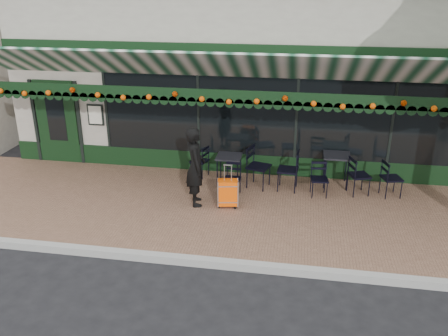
% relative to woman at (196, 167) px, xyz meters
% --- Properties ---
extents(ground, '(80.00, 80.00, 0.00)m').
position_rel_woman_xyz_m(ground, '(0.65, -2.05, -1.02)').
color(ground, black).
rests_on(ground, ground).
extents(sidewalk, '(18.00, 4.00, 0.15)m').
position_rel_woman_xyz_m(sidewalk, '(0.65, -0.05, -0.95)').
color(sidewalk, brown).
rests_on(sidewalk, ground).
extents(curb, '(18.00, 0.16, 0.15)m').
position_rel_woman_xyz_m(curb, '(0.65, -2.13, -0.95)').
color(curb, '#9E9E99').
rests_on(curb, ground).
extents(restaurant_building, '(12.00, 9.60, 4.50)m').
position_rel_woman_xyz_m(restaurant_building, '(0.65, 5.78, 1.25)').
color(restaurant_building, gray).
rests_on(restaurant_building, ground).
extents(woman, '(0.59, 0.73, 1.74)m').
position_rel_woman_xyz_m(woman, '(0.00, 0.00, 0.00)').
color(woman, black).
rests_on(woman, sidewalk).
extents(suitcase, '(0.46, 0.31, 0.97)m').
position_rel_woman_xyz_m(suitcase, '(0.71, -0.05, -0.55)').
color(suitcase, '#FF5508').
rests_on(suitcase, sidewalk).
extents(cafe_table_a, '(0.62, 0.62, 0.76)m').
position_rel_woman_xyz_m(cafe_table_a, '(3.05, 1.55, -0.19)').
color(cafe_table_a, black).
rests_on(cafe_table_a, sidewalk).
extents(cafe_table_b, '(0.58, 0.58, 0.72)m').
position_rel_woman_xyz_m(cafe_table_b, '(0.54, 1.17, -0.23)').
color(cafe_table_b, black).
rests_on(cafe_table_b, sidewalk).
extents(chair_a_left, '(0.51, 0.51, 0.96)m').
position_rel_woman_xyz_m(chair_a_left, '(1.94, 1.08, -0.39)').
color(chair_a_left, black).
rests_on(chair_a_left, sidewalk).
extents(chair_a_right, '(0.57, 0.57, 0.89)m').
position_rel_woman_xyz_m(chair_a_right, '(3.54, 1.10, -0.43)').
color(chair_a_right, black).
rests_on(chair_a_right, sidewalk).
extents(chair_a_front, '(0.44, 0.44, 0.78)m').
position_rel_woman_xyz_m(chair_a_front, '(2.65, 0.85, -0.48)').
color(chair_a_front, black).
rests_on(chair_a_front, sidewalk).
extents(chair_a_extra, '(0.52, 0.52, 0.85)m').
position_rel_woman_xyz_m(chair_a_extra, '(4.25, 1.11, -0.45)').
color(chair_a_extra, black).
rests_on(chair_a_extra, sidewalk).
extents(chair_b_left, '(0.49, 0.49, 0.79)m').
position_rel_woman_xyz_m(chair_b_left, '(-0.26, 1.52, -0.47)').
color(chair_b_left, black).
rests_on(chair_b_left, sidewalk).
extents(chair_b_right, '(0.62, 0.62, 1.00)m').
position_rel_woman_xyz_m(chair_b_right, '(1.25, 1.12, -0.37)').
color(chair_b_right, black).
rests_on(chair_b_right, sidewalk).
extents(chair_b_front, '(0.40, 0.40, 0.76)m').
position_rel_woman_xyz_m(chair_b_front, '(0.71, 0.56, -0.49)').
color(chair_b_front, black).
rests_on(chair_b_front, sidewalk).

